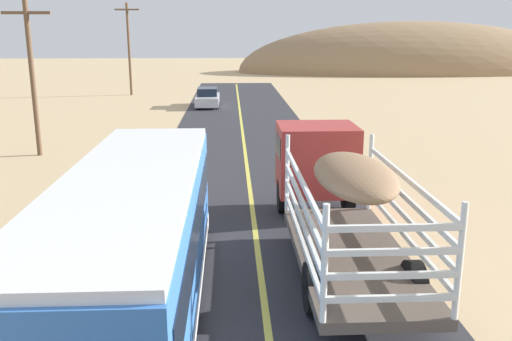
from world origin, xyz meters
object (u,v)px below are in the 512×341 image
object	(u,v)px
livestock_truck	(328,177)
bus	(134,246)
car_far	(208,98)
power_pole_mid	(32,74)
power_pole_far	(129,46)

from	to	relation	value
livestock_truck	bus	distance (m)	6.80
car_far	power_pole_mid	bearing A→B (deg)	-113.55
livestock_truck	power_pole_far	xyz separation A→B (m)	(-12.05, 36.98, 2.66)
power_pole_mid	car_far	bearing A→B (deg)	66.45
power_pole_mid	power_pole_far	distance (m)	25.66
livestock_truck	power_pole_mid	world-z (taller)	power_pole_mid
power_pole_mid	power_pole_far	bearing A→B (deg)	90.00
bus	car_far	xyz separation A→B (m)	(0.13, 33.37, -1.05)
livestock_truck	bus	xyz separation A→B (m)	(-4.72, -4.90, -0.04)
livestock_truck	bus	size ratio (longest dim) A/B	0.97
car_far	power_pole_mid	world-z (taller)	power_pole_mid
bus	power_pole_far	xyz separation A→B (m)	(-7.34, 41.88, 2.71)
livestock_truck	car_far	xyz separation A→B (m)	(-4.59, 28.47, -1.10)
power_pole_far	livestock_truck	bearing A→B (deg)	-71.94
livestock_truck	power_pole_mid	xyz separation A→B (m)	(-12.05, 11.33, 2.12)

